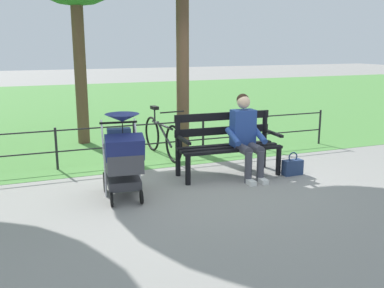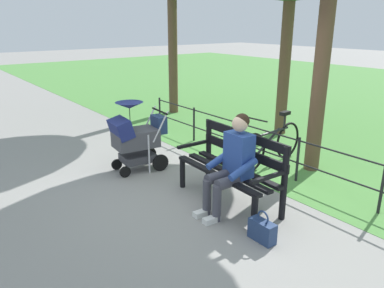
{
  "view_description": "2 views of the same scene",
  "coord_description": "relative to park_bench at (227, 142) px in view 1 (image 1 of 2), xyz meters",
  "views": [
    {
      "loc": [
        2.44,
        5.93,
        2.03
      ],
      "look_at": [
        0.19,
        0.23,
        0.62
      ],
      "focal_mm": 41.25,
      "sensor_mm": 36.0,
      "label": 1
    },
    {
      "loc": [
        -3.92,
        3.15,
        2.33
      ],
      "look_at": [
        0.18,
        0.04,
        0.66
      ],
      "focal_mm": 35.09,
      "sensor_mm": 36.0,
      "label": 2
    }
  ],
  "objects": [
    {
      "name": "ground_plane",
      "position": [
        0.53,
        0.12,
        -0.53
      ],
      "size": [
        60.0,
        60.0,
        0.0
      ],
      "primitive_type": "plane",
      "color": "gray"
    },
    {
      "name": "park_fence",
      "position": [
        0.53,
        -1.23,
        -0.11
      ],
      "size": [
        6.51,
        0.04,
        0.7
      ],
      "color": "black",
      "rests_on": "ground"
    },
    {
      "name": "handbag",
      "position": [
        -0.95,
        0.43,
        -0.4
      ],
      "size": [
        0.32,
        0.14,
        0.37
      ],
      "color": "navy",
      "rests_on": "ground"
    },
    {
      "name": "grass_lawn",
      "position": [
        0.53,
        -8.68,
        -0.52
      ],
      "size": [
        40.0,
        16.0,
        0.01
      ],
      "primitive_type": "cube",
      "color": "#518E42",
      "rests_on": "ground"
    },
    {
      "name": "stroller",
      "position": [
        1.76,
        0.5,
        0.07
      ],
      "size": [
        0.59,
        0.93,
        1.15
      ],
      "color": "black",
      "rests_on": "ground"
    },
    {
      "name": "person_on_bench",
      "position": [
        -0.21,
        0.22,
        0.15
      ],
      "size": [
        0.54,
        0.74,
        1.28
      ],
      "color": "#42424C",
      "rests_on": "ground"
    },
    {
      "name": "park_bench",
      "position": [
        0.0,
        0.0,
        0.0
      ],
      "size": [
        1.62,
        0.65,
        0.96
      ],
      "color": "black",
      "rests_on": "ground"
    },
    {
      "name": "bicycle",
      "position": [
        0.6,
        -1.45,
        -0.16
      ],
      "size": [
        0.44,
        1.66,
        0.89
      ],
      "color": "black",
      "rests_on": "ground"
    }
  ]
}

